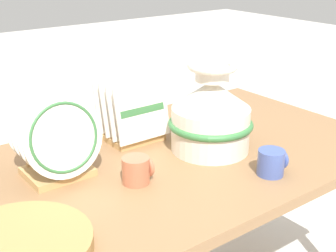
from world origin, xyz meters
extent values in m
cube|color=olive|center=(0.00, 0.00, 0.73)|extent=(1.52, 0.87, 0.03)
cylinder|color=olive|center=(0.71, 0.38, 0.36)|extent=(0.06, 0.06, 0.71)
cylinder|color=silver|center=(0.15, -0.04, 0.82)|extent=(0.27, 0.27, 0.15)
cone|color=silver|center=(0.15, -0.04, 0.95)|extent=(0.27, 0.27, 0.09)
cylinder|color=silver|center=(0.15, -0.04, 1.02)|extent=(0.11, 0.11, 0.05)
torus|color=silver|center=(0.15, -0.04, 1.04)|extent=(0.16, 0.16, 0.02)
torus|color=#38753D|center=(0.15, -0.04, 0.84)|extent=(0.29, 0.29, 0.02)
cube|color=tan|center=(-0.35, 0.10, 0.76)|extent=(0.19, 0.16, 0.02)
cylinder|color=tan|center=(-0.42, 0.16, 0.80)|extent=(0.01, 0.01, 0.06)
cylinder|color=tan|center=(-0.28, 0.16, 0.80)|extent=(0.01, 0.01, 0.06)
cylinder|color=white|center=(-0.35, 0.03, 0.89)|extent=(0.24, 0.05, 0.24)
torus|color=#38703D|center=(-0.35, 0.03, 0.89)|extent=(0.21, 0.05, 0.21)
cylinder|color=white|center=(-0.35, 0.08, 0.89)|extent=(0.24, 0.05, 0.24)
cylinder|color=white|center=(-0.35, 0.12, 0.89)|extent=(0.24, 0.05, 0.24)
cylinder|color=white|center=(-0.35, 0.17, 0.89)|extent=(0.24, 0.05, 0.24)
cube|color=tan|center=(-0.01, 0.20, 0.76)|extent=(0.19, 0.16, 0.02)
cylinder|color=tan|center=(-0.08, 0.27, 0.80)|extent=(0.01, 0.01, 0.06)
cylinder|color=tan|center=(0.06, 0.27, 0.80)|extent=(0.01, 0.01, 0.06)
cube|color=white|center=(-0.01, 0.13, 0.88)|extent=(0.21, 0.05, 0.21)
cube|color=white|center=(-0.01, 0.18, 0.88)|extent=(0.21, 0.05, 0.21)
cube|color=white|center=(-0.01, 0.23, 0.88)|extent=(0.21, 0.05, 0.21)
cube|color=white|center=(-0.01, 0.27, 0.88)|extent=(0.21, 0.05, 0.21)
cube|color=#38703D|center=(-0.01, 0.13, 0.88)|extent=(0.18, 0.01, 0.03)
cylinder|color=#AD7F47|center=(-0.59, -0.21, 0.75)|extent=(0.34, 0.34, 0.01)
cylinder|color=#AD7F47|center=(-0.59, -0.21, 0.76)|extent=(0.34, 0.34, 0.01)
cylinder|color=#AD7F47|center=(-0.59, -0.21, 0.77)|extent=(0.34, 0.34, 0.01)
cylinder|color=#AD7F47|center=(-0.59, -0.21, 0.78)|extent=(0.34, 0.34, 0.01)
cylinder|color=#B76647|center=(-0.18, -0.09, 0.79)|extent=(0.08, 0.08, 0.08)
torus|color=#B76647|center=(-0.14, -0.09, 0.79)|extent=(0.01, 0.07, 0.07)
cylinder|color=#42569E|center=(0.17, -0.29, 0.79)|extent=(0.08, 0.08, 0.08)
torus|color=#42569E|center=(0.21, -0.29, 0.79)|extent=(0.01, 0.07, 0.07)
camera|label=1|loc=(-0.85, -1.13, 1.41)|focal=50.00mm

